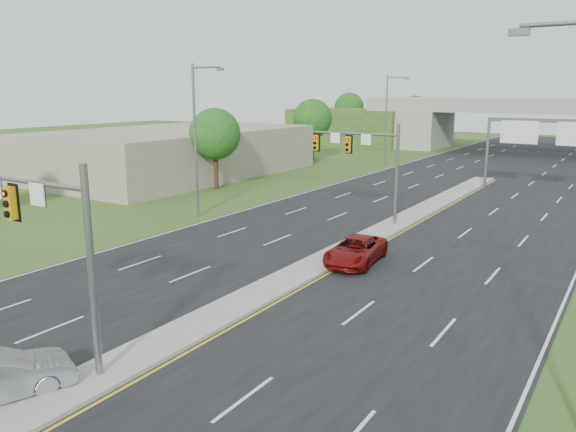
# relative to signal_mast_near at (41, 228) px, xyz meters

# --- Properties ---
(ground) EXTENTS (240.00, 240.00, 0.00)m
(ground) POSITION_rel_signal_mast_near_xyz_m (2.26, 0.07, -4.73)
(ground) COLOR #2B4B1A
(ground) RESTS_ON ground
(road) EXTENTS (24.00, 160.00, 0.02)m
(road) POSITION_rel_signal_mast_near_xyz_m (2.26, 35.07, -4.72)
(road) COLOR black
(road) RESTS_ON ground
(median) EXTENTS (2.00, 54.00, 0.16)m
(median) POSITION_rel_signal_mast_near_xyz_m (2.26, 23.07, -4.63)
(median) COLOR gray
(median) RESTS_ON road
(lane_markings) EXTENTS (23.72, 160.00, 0.01)m
(lane_markings) POSITION_rel_signal_mast_near_xyz_m (1.66, 28.99, -4.70)
(lane_markings) COLOR gold
(lane_markings) RESTS_ON road
(signal_mast_near) EXTENTS (6.62, 0.60, 7.00)m
(signal_mast_near) POSITION_rel_signal_mast_near_xyz_m (0.00, 0.00, 0.00)
(signal_mast_near) COLOR slate
(signal_mast_near) RESTS_ON ground
(signal_mast_far) EXTENTS (6.62, 0.60, 7.00)m
(signal_mast_far) POSITION_rel_signal_mast_near_xyz_m (0.00, 25.00, 0.00)
(signal_mast_far) COLOR slate
(signal_mast_far) RESTS_ON ground
(sign_gantry) EXTENTS (11.58, 0.44, 6.67)m
(sign_gantry) POSITION_rel_signal_mast_near_xyz_m (8.95, 44.99, 0.51)
(sign_gantry) COLOR slate
(sign_gantry) RESTS_ON ground
(overpass) EXTENTS (80.00, 14.00, 8.10)m
(overpass) POSITION_rel_signal_mast_near_xyz_m (2.26, 80.07, -1.17)
(overpass) COLOR gray
(overpass) RESTS_ON ground
(lightpole_l_mid) EXTENTS (2.85, 0.25, 11.00)m
(lightpole_l_mid) POSITION_rel_signal_mast_near_xyz_m (-11.03, 20.07, 1.38)
(lightpole_l_mid) COLOR slate
(lightpole_l_mid) RESTS_ON ground
(lightpole_l_far) EXTENTS (2.85, 0.25, 11.00)m
(lightpole_l_far) POSITION_rel_signal_mast_near_xyz_m (-11.03, 55.07, 1.38)
(lightpole_l_far) COLOR slate
(lightpole_l_far) RESTS_ON ground
(tree_l_near) EXTENTS (4.80, 4.80, 7.60)m
(tree_l_near) POSITION_rel_signal_mast_near_xyz_m (-17.74, 30.07, 0.45)
(tree_l_near) COLOR #382316
(tree_l_near) RESTS_ON ground
(tree_l_mid) EXTENTS (5.20, 5.20, 8.12)m
(tree_l_mid) POSITION_rel_signal_mast_near_xyz_m (-21.74, 55.07, 0.78)
(tree_l_mid) COLOR #382316
(tree_l_mid) RESTS_ON ground
(tree_back_a) EXTENTS (6.00, 6.00, 8.85)m
(tree_back_a) POSITION_rel_signal_mast_near_xyz_m (-35.74, 94.07, 1.11)
(tree_back_a) COLOR #382316
(tree_back_a) RESTS_ON ground
(tree_back_b) EXTENTS (5.60, 5.60, 8.32)m
(tree_back_b) POSITION_rel_signal_mast_near_xyz_m (-21.74, 94.07, 0.78)
(tree_back_b) COLOR #382316
(tree_back_b) RESTS_ON ground
(commercial_building) EXTENTS (18.00, 30.00, 5.00)m
(commercial_building) POSITION_rel_signal_mast_near_xyz_m (-27.74, 35.07, -2.23)
(commercial_building) COLOR gray
(commercial_building) RESTS_ON ground
(car_far_a) EXTENTS (2.89, 5.28, 1.40)m
(car_far_a) POSITION_rel_signal_mast_near_xyz_m (3.76, 15.83, -4.00)
(car_far_a) COLOR #690B0A
(car_far_a) RESTS_ON road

